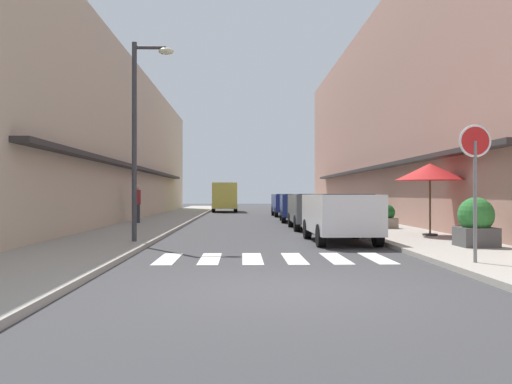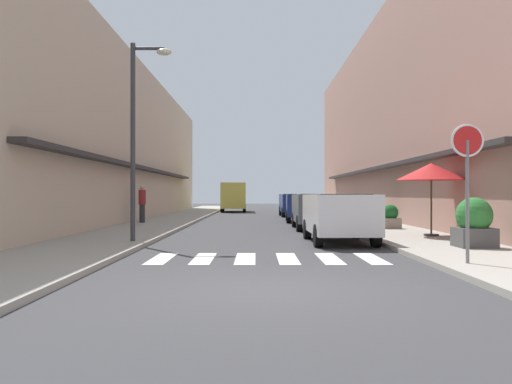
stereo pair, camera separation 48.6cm
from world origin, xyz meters
name	(u,v)px [view 1 (the left image)]	position (x,y,z in m)	size (l,w,h in m)	color
ground_plane	(255,223)	(0.00, 19.22, 0.00)	(105.71, 105.71, 0.00)	#38383A
sidewalk_left	(161,222)	(-4.82, 19.22, 0.06)	(3.04, 67.27, 0.12)	#9E998E
sidewalk_right	(349,221)	(4.82, 19.22, 0.06)	(3.04, 67.27, 0.12)	#9E998E
building_row_left	(90,142)	(-8.84, 20.62, 4.26)	(5.50, 45.24, 8.52)	#C6B299
building_row_right	(417,118)	(8.84, 20.62, 5.63)	(5.50, 45.24, 11.26)	#A87A6B
crosswalk	(273,259)	(0.00, 3.82, 0.01)	(5.20, 2.20, 0.01)	silver
parked_car_near	(340,212)	(2.25, 7.80, 0.92)	(1.86, 4.22, 1.47)	silver
parked_car_mid	(313,207)	(2.25, 13.93, 0.92)	(1.83, 4.24, 1.47)	#4C5156
parked_car_far	(298,204)	(2.25, 19.90, 0.92)	(1.94, 4.18, 1.47)	navy
parked_car_distant	(287,202)	(2.25, 26.68, 0.92)	(1.86, 3.94, 1.47)	navy
delivery_van	(225,195)	(-2.10, 35.78, 1.41)	(2.15, 5.46, 2.37)	#D8CC4C
round_street_sign	(475,157)	(3.89, 2.15, 2.21)	(0.65, 0.07, 2.72)	slate
street_lamp	(141,120)	(-3.60, 7.09, 3.57)	(1.19, 0.28, 5.69)	#38383D
cafe_umbrella	(430,172)	(5.41, 8.97, 2.18)	(2.24, 2.24, 2.35)	#262626
planter_corner	(476,223)	(5.31, 5.32, 0.74)	(0.91, 0.91, 1.27)	#4C4C4C
planter_midblock	(387,217)	(5.02, 12.71, 0.55)	(0.71, 0.71, 0.94)	gray
planter_far	(366,210)	(5.24, 17.15, 0.69)	(0.90, 0.90, 1.16)	slate
pedestrian_walking_near	(137,203)	(-5.60, 16.96, 1.06)	(0.34, 0.34, 1.77)	#282B33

